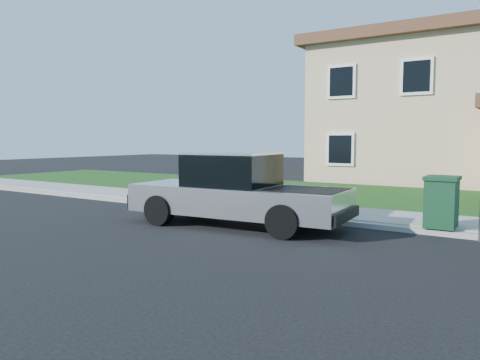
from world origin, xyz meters
name	(u,v)px	position (x,y,z in m)	size (l,w,h in m)	color
ground	(218,239)	(0.00, 0.00, 0.00)	(80.00, 80.00, 0.00)	black
curb	(320,221)	(1.00, 2.90, 0.06)	(40.00, 0.20, 0.12)	gray
sidewalk	(337,214)	(1.00, 4.00, 0.07)	(40.00, 2.00, 0.15)	gray
lawn	(386,197)	(1.00, 8.50, 0.05)	(40.00, 7.00, 0.10)	#123E11
house	(442,116)	(1.31, 16.38, 3.17)	(14.00, 11.30, 6.85)	tan
pickup_truck	(237,192)	(-0.52, 1.49, 0.81)	(5.44, 2.23, 1.75)	black
woman	(227,187)	(-1.63, 2.69, 0.77)	(0.60, 0.45, 1.62)	#E5997D
trash_bin	(441,201)	(3.71, 3.10, 0.71)	(0.69, 0.79, 1.11)	#0E351D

